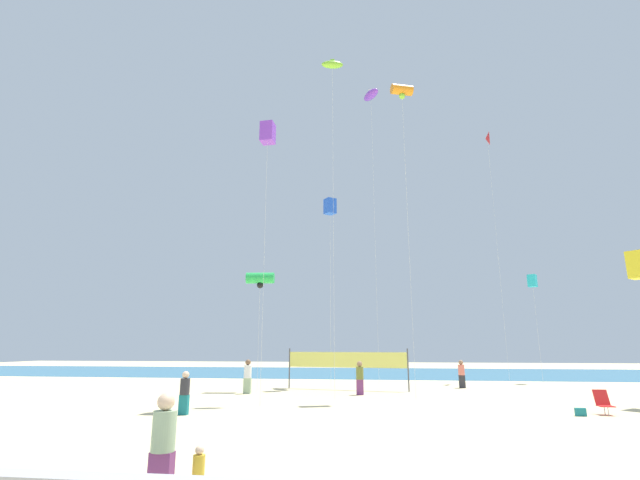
{
  "coord_description": "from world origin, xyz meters",
  "views": [
    {
      "loc": [
        1.74,
        -16.95,
        2.51
      ],
      "look_at": [
        -1.98,
        10.28,
        8.97
      ],
      "focal_mm": 25.47,
      "sensor_mm": 36.0,
      "label": 1
    }
  ],
  "objects_px": {
    "folding_beach_chair": "(603,402)",
    "kite_green_tube": "(260,279)",
    "beachgoer_olive_shirt": "(360,377)",
    "kite_violet_inflatable": "(371,95)",
    "kite_red_delta": "(487,139)",
    "mother_figure": "(163,443)",
    "toddler_figure": "(198,472)",
    "kite_cyan_box": "(532,281)",
    "beachgoer_charcoal_shirt": "(185,391)",
    "beach_handbag": "(581,412)",
    "kite_orange_tube": "(402,91)",
    "kite_violet_box": "(268,133)",
    "beachgoer_coral_shirt": "(462,373)",
    "kite_lime_inflatable": "(332,66)",
    "kite_yellow_box": "(639,265)",
    "beachgoer_white_shirt": "(248,375)",
    "kite_blue_box": "(330,207)",
    "volleyball_net": "(346,361)"
  },
  "relations": [
    {
      "from": "toddler_figure",
      "to": "kite_yellow_box",
      "type": "height_order",
      "value": "kite_yellow_box"
    },
    {
      "from": "toddler_figure",
      "to": "kite_cyan_box",
      "type": "relative_size",
      "value": 0.11
    },
    {
      "from": "toddler_figure",
      "to": "kite_violet_box",
      "type": "bearing_deg",
      "value": 106.59
    },
    {
      "from": "folding_beach_chair",
      "to": "kite_yellow_box",
      "type": "distance_m",
      "value": 7.19
    },
    {
      "from": "kite_yellow_box",
      "to": "kite_violet_box",
      "type": "bearing_deg",
      "value": -173.15
    },
    {
      "from": "kite_lime_inflatable",
      "to": "kite_orange_tube",
      "type": "relative_size",
      "value": 1.09
    },
    {
      "from": "beachgoer_white_shirt",
      "to": "beachgoer_coral_shirt",
      "type": "distance_m",
      "value": 13.29
    },
    {
      "from": "kite_orange_tube",
      "to": "kite_red_delta",
      "type": "distance_m",
      "value": 15.17
    },
    {
      "from": "beachgoer_charcoal_shirt",
      "to": "kite_cyan_box",
      "type": "distance_m",
      "value": 26.68
    },
    {
      "from": "mother_figure",
      "to": "beach_handbag",
      "type": "xyz_separation_m",
      "value": [
        10.9,
        11.16,
        -0.78
      ]
    },
    {
      "from": "mother_figure",
      "to": "beachgoer_coral_shirt",
      "type": "distance_m",
      "value": 24.13
    },
    {
      "from": "mother_figure",
      "to": "kite_lime_inflatable",
      "type": "height_order",
      "value": "kite_lime_inflatable"
    },
    {
      "from": "kite_green_tube",
      "to": "kite_cyan_box",
      "type": "xyz_separation_m",
      "value": [
        18.42,
        8.49,
        0.7
      ]
    },
    {
      "from": "kite_green_tube",
      "to": "folding_beach_chair",
      "type": "bearing_deg",
      "value": -24.95
    },
    {
      "from": "folding_beach_chair",
      "to": "kite_blue_box",
      "type": "bearing_deg",
      "value": -174.21
    },
    {
      "from": "folding_beach_chair",
      "to": "kite_lime_inflatable",
      "type": "bearing_deg",
      "value": -153.31
    },
    {
      "from": "beachgoer_coral_shirt",
      "to": "kite_violet_inflatable",
      "type": "xyz_separation_m",
      "value": [
        -5.15,
        2.29,
        21.05
      ]
    },
    {
      "from": "kite_green_tube",
      "to": "toddler_figure",
      "type": "bearing_deg",
      "value": -77.42
    },
    {
      "from": "mother_figure",
      "to": "beachgoer_coral_shirt",
      "type": "bearing_deg",
      "value": 70.89
    },
    {
      "from": "kite_lime_inflatable",
      "to": "beach_handbag",
      "type": "bearing_deg",
      "value": -23.65
    },
    {
      "from": "mother_figure",
      "to": "kite_green_tube",
      "type": "bearing_deg",
      "value": 102.32
    },
    {
      "from": "folding_beach_chair",
      "to": "kite_violet_box",
      "type": "bearing_deg",
      "value": -137.18
    },
    {
      "from": "folding_beach_chair",
      "to": "beach_handbag",
      "type": "height_order",
      "value": "folding_beach_chair"
    },
    {
      "from": "beachgoer_coral_shirt",
      "to": "folding_beach_chair",
      "type": "relative_size",
      "value": 1.9
    },
    {
      "from": "beachgoer_charcoal_shirt",
      "to": "kite_blue_box",
      "type": "xyz_separation_m",
      "value": [
        4.27,
        11.86,
        10.86
      ]
    },
    {
      "from": "beachgoer_olive_shirt",
      "to": "kite_red_delta",
      "type": "xyz_separation_m",
      "value": [
        10.53,
        11.42,
        18.6
      ]
    },
    {
      "from": "toddler_figure",
      "to": "beachgoer_charcoal_shirt",
      "type": "height_order",
      "value": "beachgoer_charcoal_shirt"
    },
    {
      "from": "mother_figure",
      "to": "kite_blue_box",
      "type": "relative_size",
      "value": 0.14
    },
    {
      "from": "kite_violet_inflatable",
      "to": "kite_lime_inflatable",
      "type": "relative_size",
      "value": 1.2
    },
    {
      "from": "kite_green_tube",
      "to": "kite_violet_inflatable",
      "type": "bearing_deg",
      "value": 40.34
    },
    {
      "from": "mother_figure",
      "to": "kite_green_tube",
      "type": "distance_m",
      "value": 20.09
    },
    {
      "from": "beachgoer_white_shirt",
      "to": "kite_blue_box",
      "type": "height_order",
      "value": "kite_blue_box"
    },
    {
      "from": "kite_orange_tube",
      "to": "kite_yellow_box",
      "type": "distance_m",
      "value": 14.94
    },
    {
      "from": "kite_violet_box",
      "to": "kite_cyan_box",
      "type": "bearing_deg",
      "value": 42.46
    },
    {
      "from": "folding_beach_chair",
      "to": "beach_handbag",
      "type": "distance_m",
      "value": 1.24
    },
    {
      "from": "beachgoer_white_shirt",
      "to": "kite_violet_box",
      "type": "height_order",
      "value": "kite_violet_box"
    },
    {
      "from": "mother_figure",
      "to": "volleyball_net",
      "type": "bearing_deg",
      "value": 87.43
    },
    {
      "from": "folding_beach_chair",
      "to": "kite_red_delta",
      "type": "xyz_separation_m",
      "value": [
        0.99,
        17.31,
        19.06
      ]
    },
    {
      "from": "volleyball_net",
      "to": "kite_blue_box",
      "type": "bearing_deg",
      "value": 138.96
    },
    {
      "from": "beachgoer_olive_shirt",
      "to": "kite_yellow_box",
      "type": "bearing_deg",
      "value": 129.57
    },
    {
      "from": "beachgoer_charcoal_shirt",
      "to": "beach_handbag",
      "type": "bearing_deg",
      "value": 54.96
    },
    {
      "from": "beachgoer_coral_shirt",
      "to": "volleyball_net",
      "type": "bearing_deg",
      "value": -36.96
    },
    {
      "from": "folding_beach_chair",
      "to": "beachgoer_white_shirt",
      "type": "bearing_deg",
      "value": -154.37
    },
    {
      "from": "folding_beach_chair",
      "to": "kite_blue_box",
      "type": "relative_size",
      "value": 0.07
    },
    {
      "from": "kite_red_delta",
      "to": "beachgoer_coral_shirt",
      "type": "bearing_deg",
      "value": -124.62
    },
    {
      "from": "beachgoer_olive_shirt",
      "to": "kite_lime_inflatable",
      "type": "height_order",
      "value": "kite_lime_inflatable"
    },
    {
      "from": "beachgoer_olive_shirt",
      "to": "kite_violet_inflatable",
      "type": "height_order",
      "value": "kite_violet_inflatable"
    },
    {
      "from": "folding_beach_chair",
      "to": "kite_green_tube",
      "type": "relative_size",
      "value": 0.13
    },
    {
      "from": "beachgoer_coral_shirt",
      "to": "toddler_figure",
      "type": "bearing_deg",
      "value": 16.62
    },
    {
      "from": "kite_violet_inflatable",
      "to": "kite_blue_box",
      "type": "xyz_separation_m",
      "value": [
        -2.92,
        -3.54,
        -10.24
      ]
    }
  ]
}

